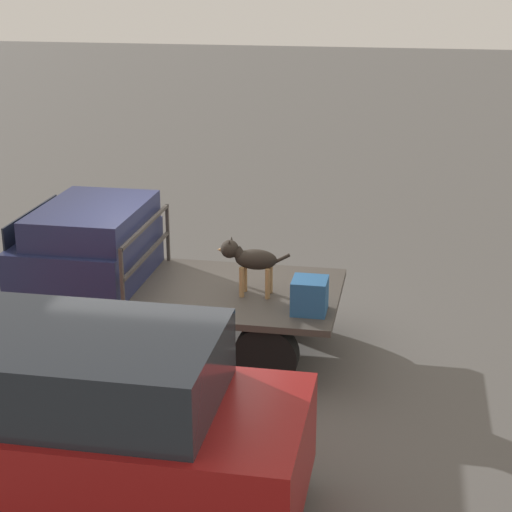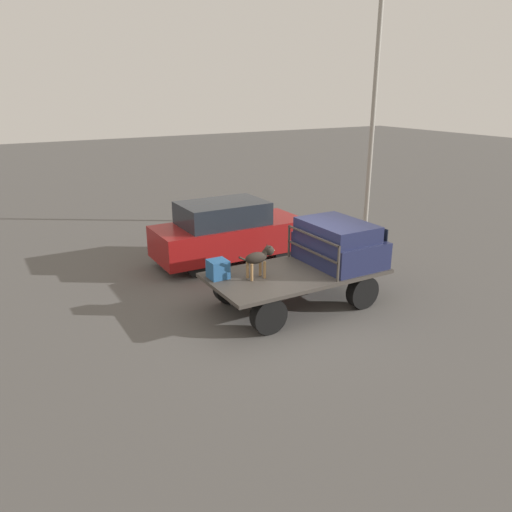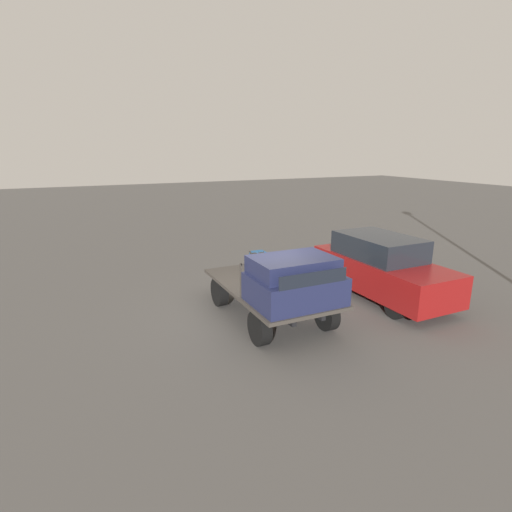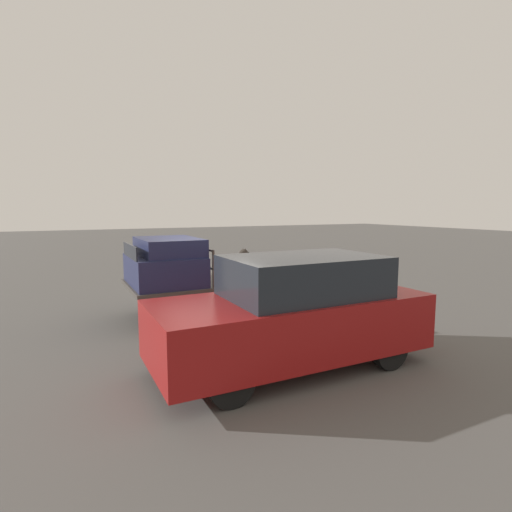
{
  "view_description": "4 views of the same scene",
  "coord_description": "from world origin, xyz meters",
  "px_view_note": "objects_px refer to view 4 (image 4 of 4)",
  "views": [
    {
      "loc": [
        -2.7,
        9.49,
        4.61
      ],
      "look_at": [
        -0.96,
        0.1,
        1.3
      ],
      "focal_mm": 60.0,
      "sensor_mm": 36.0,
      "label": 1
    },
    {
      "loc": [
        -5.89,
        -8.49,
        4.67
      ],
      "look_at": [
        -0.96,
        0.1,
        1.3
      ],
      "focal_mm": 35.0,
      "sensor_mm": 36.0,
      "label": 2
    },
    {
      "loc": [
        8.13,
        -4.2,
        4.02
      ],
      "look_at": [
        -0.96,
        0.1,
        1.3
      ],
      "focal_mm": 28.0,
      "sensor_mm": 36.0,
      "label": 3
    },
    {
      "loc": [
        3.22,
        8.46,
        2.43
      ],
      "look_at": [
        -0.96,
        0.1,
        1.3
      ],
      "focal_mm": 28.0,
      "sensor_mm": 36.0,
      "label": 4
    }
  ],
  "objects_px": {
    "cargo_crate": "(290,269)",
    "dog": "(253,258)",
    "parked_sedan": "(294,313)",
    "flatbed_truck": "(217,288)"
  },
  "relations": [
    {
      "from": "dog",
      "to": "parked_sedan",
      "type": "distance_m",
      "value": 3.5
    },
    {
      "from": "flatbed_truck",
      "to": "cargo_crate",
      "type": "bearing_deg",
      "value": 163.12
    },
    {
      "from": "flatbed_truck",
      "to": "parked_sedan",
      "type": "relative_size",
      "value": 0.93
    },
    {
      "from": "flatbed_truck",
      "to": "parked_sedan",
      "type": "distance_m",
      "value": 3.45
    },
    {
      "from": "dog",
      "to": "cargo_crate",
      "type": "xyz_separation_m",
      "value": [
        -0.79,
        0.41,
        -0.25
      ]
    },
    {
      "from": "flatbed_truck",
      "to": "dog",
      "type": "xyz_separation_m",
      "value": [
        -0.87,
        0.1,
        0.67
      ]
    },
    {
      "from": "dog",
      "to": "cargo_crate",
      "type": "bearing_deg",
      "value": 146.62
    },
    {
      "from": "cargo_crate",
      "to": "dog",
      "type": "bearing_deg",
      "value": -27.35
    },
    {
      "from": "flatbed_truck",
      "to": "dog",
      "type": "distance_m",
      "value": 1.1
    },
    {
      "from": "parked_sedan",
      "to": "flatbed_truck",
      "type": "bearing_deg",
      "value": -97.56
    }
  ]
}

